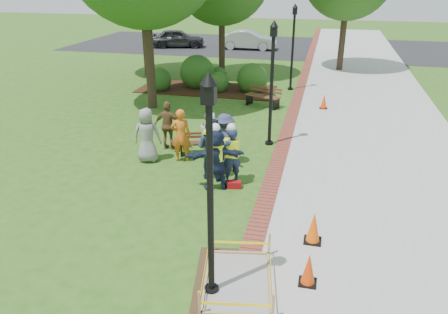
% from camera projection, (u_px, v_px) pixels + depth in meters
% --- Properties ---
extents(ground, '(100.00, 100.00, 0.00)m').
position_uv_depth(ground, '(195.00, 208.00, 11.36)').
color(ground, '#285116').
rests_on(ground, ground).
extents(sidewalk, '(6.00, 60.00, 0.02)m').
position_uv_depth(sidewalk, '(369.00, 111.00, 19.24)').
color(sidewalk, '#9E9E99').
rests_on(sidewalk, ground).
extents(brick_edging, '(0.50, 60.00, 0.03)m').
position_uv_depth(brick_edging, '(295.00, 106.00, 19.93)').
color(brick_edging, maroon).
rests_on(brick_edging, ground).
extents(mulch_bed, '(7.00, 3.00, 0.05)m').
position_uv_depth(mulch_bed, '(207.00, 89.00, 22.73)').
color(mulch_bed, '#381E0F').
rests_on(mulch_bed, ground).
extents(parking_lot, '(36.00, 12.00, 0.01)m').
position_uv_depth(parking_lot, '(291.00, 47.00, 35.52)').
color(parking_lot, black).
rests_on(parking_lot, ground).
extents(wet_concrete_pad, '(2.07, 2.56, 0.55)m').
position_uv_depth(wet_concrete_pad, '(238.00, 273.00, 8.54)').
color(wet_concrete_pad, '#47331E').
rests_on(wet_concrete_pad, ground).
extents(bench_near, '(1.40, 0.80, 0.72)m').
position_uv_depth(bench_near, '(199.00, 148.00, 14.62)').
color(bench_near, brown).
rests_on(bench_near, ground).
extents(bench_far, '(1.69, 1.08, 0.87)m').
position_uv_depth(bench_far, '(263.00, 101.00, 19.78)').
color(bench_far, brown).
rests_on(bench_far, ground).
extents(cone_front, '(0.35, 0.35, 0.69)m').
position_uv_depth(cone_front, '(309.00, 270.00, 8.48)').
color(cone_front, black).
rests_on(cone_front, ground).
extents(cone_back, '(0.39, 0.39, 0.77)m').
position_uv_depth(cone_back, '(314.00, 228.00, 9.79)').
color(cone_back, black).
rests_on(cone_back, ground).
extents(cone_far, '(0.34, 0.34, 0.67)m').
position_uv_depth(cone_far, '(324.00, 102.00, 19.44)').
color(cone_far, black).
rests_on(cone_far, ground).
extents(toolbox, '(0.43, 0.29, 0.20)m').
position_uv_depth(toolbox, '(234.00, 185.00, 12.39)').
color(toolbox, maroon).
rests_on(toolbox, ground).
extents(lamp_near, '(0.28, 0.28, 4.26)m').
position_uv_depth(lamp_near, '(210.00, 175.00, 7.43)').
color(lamp_near, black).
rests_on(lamp_near, ground).
extents(lamp_mid, '(0.28, 0.28, 4.26)m').
position_uv_depth(lamp_mid, '(272.00, 75.00, 14.59)').
color(lamp_mid, black).
rests_on(lamp_mid, ground).
extents(lamp_far, '(0.28, 0.28, 4.26)m').
position_uv_depth(lamp_far, '(293.00, 41.00, 21.75)').
color(lamp_far, black).
rests_on(lamp_far, ground).
extents(shrub_a, '(1.28, 1.28, 1.28)m').
position_uv_depth(shrub_a, '(159.00, 90.00, 22.61)').
color(shrub_a, '#244D16').
rests_on(shrub_a, ground).
extents(shrub_b, '(1.82, 1.82, 1.82)m').
position_uv_depth(shrub_b, '(197.00, 87.00, 23.27)').
color(shrub_b, '#244D16').
rests_on(shrub_b, ground).
extents(shrub_c, '(1.09, 1.09, 1.09)m').
position_uv_depth(shrub_c, '(218.00, 92.00, 22.36)').
color(shrub_c, '#244D16').
rests_on(shrub_c, ground).
extents(shrub_d, '(1.56, 1.56, 1.56)m').
position_uv_depth(shrub_d, '(252.00, 91.00, 22.39)').
color(shrub_d, '#244D16').
rests_on(shrub_d, ground).
extents(shrub_e, '(1.04, 1.04, 1.04)m').
position_uv_depth(shrub_e, '(218.00, 84.00, 23.76)').
color(shrub_e, '#244D16').
rests_on(shrub_e, ground).
extents(casual_person_a, '(0.62, 0.45, 1.77)m').
position_uv_depth(casual_person_a, '(147.00, 135.00, 13.85)').
color(casual_person_a, gray).
rests_on(casual_person_a, ground).
extents(casual_person_b, '(0.64, 0.51, 1.74)m').
position_uv_depth(casual_person_b, '(181.00, 135.00, 13.88)').
color(casual_person_b, '#CB6017').
rests_on(casual_person_b, ground).
extents(casual_person_c, '(0.60, 0.63, 1.67)m').
position_uv_depth(casual_person_c, '(210.00, 136.00, 13.89)').
color(casual_person_c, silver).
rests_on(casual_person_c, ground).
extents(casual_person_d, '(0.54, 0.35, 1.68)m').
position_uv_depth(casual_person_d, '(168.00, 126.00, 14.83)').
color(casual_person_d, brown).
rests_on(casual_person_d, ground).
extents(casual_person_e, '(0.63, 0.60, 1.67)m').
position_uv_depth(casual_person_e, '(225.00, 140.00, 13.63)').
color(casual_person_e, '#303454').
rests_on(casual_person_e, ground).
extents(hivis_worker_a, '(0.67, 0.56, 1.95)m').
position_uv_depth(hivis_worker_a, '(216.00, 157.00, 12.02)').
color(hivis_worker_a, '#16223B').
rests_on(hivis_worker_a, ground).
extents(hivis_worker_b, '(0.63, 0.59, 1.81)m').
position_uv_depth(hivis_worker_b, '(231.00, 154.00, 12.42)').
color(hivis_worker_b, '#1C294A').
rests_on(hivis_worker_b, ground).
extents(hivis_worker_c, '(0.66, 0.50, 2.00)m').
position_uv_depth(hivis_worker_c, '(211.00, 146.00, 12.69)').
color(hivis_worker_c, '#182A40').
rests_on(hivis_worker_c, ground).
extents(parked_car_a, '(3.26, 5.22, 1.58)m').
position_uv_depth(parked_car_a, '(178.00, 47.00, 35.36)').
color(parked_car_a, '#29292B').
rests_on(parked_car_a, ground).
extents(parked_car_b, '(2.15, 4.82, 1.56)m').
position_uv_depth(parked_car_b, '(248.00, 49.00, 34.45)').
color(parked_car_b, '#BAB9BF').
rests_on(parked_car_b, ground).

